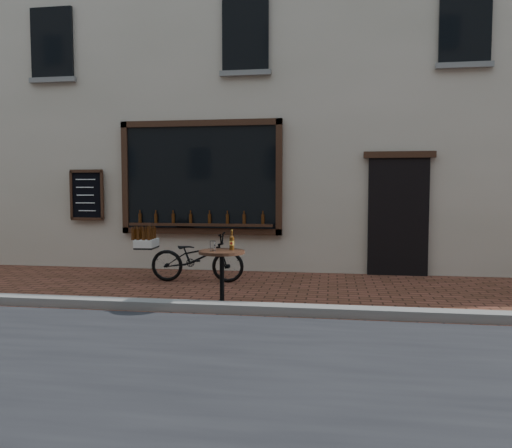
# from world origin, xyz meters

# --- Properties ---
(ground) EXTENTS (90.00, 90.00, 0.00)m
(ground) POSITION_xyz_m (0.00, 0.00, 0.00)
(ground) COLOR #522A1A
(ground) RESTS_ON ground
(kerb) EXTENTS (90.00, 0.25, 0.12)m
(kerb) POSITION_xyz_m (0.00, 0.20, 0.06)
(kerb) COLOR slate
(kerb) RESTS_ON ground
(shop_building) EXTENTS (28.00, 6.20, 10.00)m
(shop_building) POSITION_xyz_m (0.00, 6.50, 5.00)
(shop_building) COLOR beige
(shop_building) RESTS_ON ground
(cargo_bicycle) EXTENTS (1.96, 0.66, 0.92)m
(cargo_bicycle) POSITION_xyz_m (-1.68, 2.24, 0.44)
(cargo_bicycle) COLOR black
(cargo_bicycle) RESTS_ON ground
(bistro_table) EXTENTS (0.62, 0.62, 1.07)m
(bistro_table) POSITION_xyz_m (-0.78, 0.35, 0.57)
(bistro_table) COLOR black
(bistro_table) RESTS_ON ground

